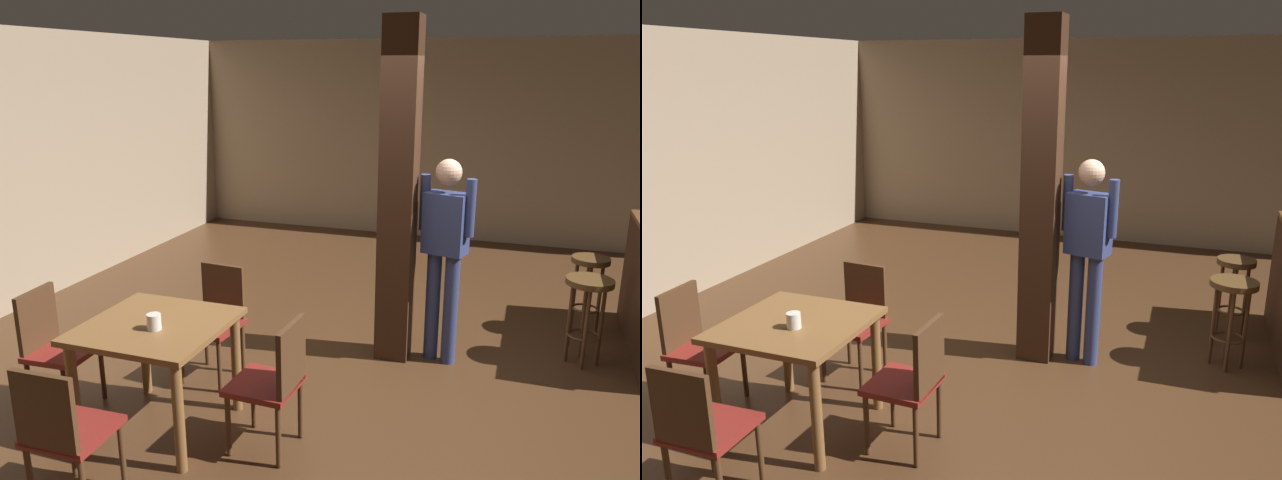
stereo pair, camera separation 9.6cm
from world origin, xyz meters
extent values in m
plane|color=#422816|center=(0.00, 0.00, 0.00)|extent=(10.80, 10.80, 0.00)
cube|color=gray|center=(0.00, 4.50, 1.40)|extent=(8.00, 0.10, 2.80)
cube|color=#382114|center=(-0.07, 0.44, 1.40)|extent=(0.28, 0.28, 2.80)
cube|color=brown|center=(-1.33, -1.20, 0.76)|extent=(0.91, 0.91, 0.04)
cylinder|color=brown|center=(-0.95, -0.82, 0.37)|extent=(0.07, 0.07, 0.74)
cylinder|color=brown|center=(-1.72, -0.82, 0.37)|extent=(0.07, 0.07, 0.74)
cylinder|color=brown|center=(-0.95, -1.59, 0.37)|extent=(0.07, 0.07, 0.74)
cylinder|color=brown|center=(-1.72, -1.59, 0.37)|extent=(0.07, 0.07, 0.74)
cube|color=maroon|center=(-2.12, -1.22, 0.45)|extent=(0.45, 0.45, 0.04)
cube|color=#422816|center=(-2.31, -1.23, 0.68)|extent=(0.06, 0.38, 0.45)
cylinder|color=#422816|center=(-1.95, -1.03, 0.23)|extent=(0.04, 0.04, 0.43)
cylinder|color=#422816|center=(-1.93, -1.38, 0.23)|extent=(0.04, 0.04, 0.43)
cylinder|color=#422816|center=(-2.30, -1.05, 0.23)|extent=(0.04, 0.04, 0.43)
cylinder|color=#422816|center=(-2.28, -1.40, 0.23)|extent=(0.04, 0.04, 0.43)
cube|color=maroon|center=(-0.56, -1.18, 0.45)|extent=(0.43, 0.43, 0.04)
cube|color=#422816|center=(-0.37, -1.19, 0.68)|extent=(0.05, 0.38, 0.45)
cylinder|color=#422816|center=(-0.75, -1.35, 0.23)|extent=(0.04, 0.04, 0.43)
cylinder|color=#422816|center=(-0.73, -1.00, 0.23)|extent=(0.04, 0.04, 0.43)
cylinder|color=#422816|center=(-0.40, -1.36, 0.23)|extent=(0.04, 0.04, 0.43)
cylinder|color=#422816|center=(-0.38, -1.01, 0.23)|extent=(0.04, 0.04, 0.43)
cube|color=maroon|center=(-1.36, -2.02, 0.45)|extent=(0.43, 0.43, 0.04)
cube|color=#422816|center=(-1.35, -2.21, 0.68)|extent=(0.38, 0.05, 0.45)
cylinder|color=#422816|center=(-1.54, -1.85, 0.23)|extent=(0.04, 0.04, 0.43)
cylinder|color=#422816|center=(-1.19, -1.83, 0.23)|extent=(0.04, 0.04, 0.43)
cylinder|color=#422816|center=(-1.53, -2.20, 0.23)|extent=(0.04, 0.04, 0.43)
cube|color=maroon|center=(-1.34, -0.46, 0.45)|extent=(0.45, 0.45, 0.04)
cube|color=#422816|center=(-1.33, -0.26, 0.68)|extent=(0.38, 0.07, 0.45)
cylinder|color=#422816|center=(-1.18, -0.64, 0.23)|extent=(0.04, 0.04, 0.43)
cylinder|color=#422816|center=(-1.53, -0.62, 0.23)|extent=(0.04, 0.04, 0.43)
cylinder|color=#422816|center=(-1.16, -0.30, 0.23)|extent=(0.04, 0.04, 0.43)
cylinder|color=#422816|center=(-1.50, -0.27, 0.23)|extent=(0.04, 0.04, 0.43)
cylinder|color=beige|center=(-1.28, -1.29, 0.83)|extent=(0.09, 0.09, 0.11)
cube|color=navy|center=(0.32, 0.47, 1.20)|extent=(0.38, 0.28, 0.50)
sphere|color=tan|center=(0.32, 0.47, 1.61)|extent=(0.26, 0.26, 0.21)
cylinder|color=navy|center=(0.39, 0.45, 0.47)|extent=(0.15, 0.15, 0.95)
cylinder|color=navy|center=(0.24, 0.49, 0.47)|extent=(0.15, 0.15, 0.95)
cylinder|color=navy|center=(0.50, 0.42, 1.35)|extent=(0.10, 0.10, 0.46)
cylinder|color=navy|center=(0.13, 0.52, 1.35)|extent=(0.10, 0.10, 0.46)
cylinder|color=#4C3319|center=(1.46, 0.79, 0.73)|extent=(0.38, 0.38, 0.05)
torus|color=#4C301C|center=(1.46, 0.79, 0.25)|extent=(0.26, 0.26, 0.02)
cylinder|color=#4C301C|center=(1.46, 0.91, 0.35)|extent=(0.03, 0.03, 0.70)
cylinder|color=#4C301C|center=(1.46, 0.67, 0.35)|extent=(0.03, 0.03, 0.70)
cylinder|color=#4C301C|center=(1.58, 0.79, 0.35)|extent=(0.03, 0.03, 0.70)
cylinder|color=#4C301C|center=(1.34, 0.79, 0.35)|extent=(0.03, 0.03, 0.70)
cylinder|color=#4C3319|center=(1.51, 1.44, 0.72)|extent=(0.33, 0.33, 0.05)
torus|color=brown|center=(1.51, 1.44, 0.25)|extent=(0.24, 0.24, 0.02)
cylinder|color=brown|center=(1.51, 1.55, 0.35)|extent=(0.03, 0.03, 0.70)
cylinder|color=brown|center=(1.51, 1.34, 0.35)|extent=(0.03, 0.03, 0.70)
cylinder|color=brown|center=(1.62, 1.44, 0.35)|extent=(0.03, 0.03, 0.70)
cylinder|color=brown|center=(1.40, 1.44, 0.35)|extent=(0.03, 0.03, 0.70)
camera|label=1|loc=(0.95, -4.46, 2.42)|focal=35.00mm
camera|label=2|loc=(1.04, -4.43, 2.42)|focal=35.00mm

